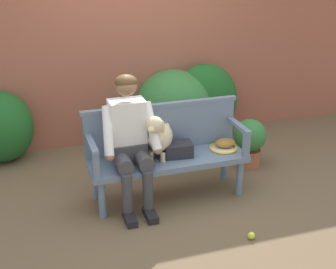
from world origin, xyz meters
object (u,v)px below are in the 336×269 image
object	(u,v)px
sports_bag	(178,149)
potted_plant	(250,140)
garden_bench	(168,163)
tennis_racket	(223,147)
person_seated	(130,137)
baseball_glove	(225,143)
tennis_ball	(251,236)
dog_on_bench	(159,136)

from	to	relation	value
sports_bag	potted_plant	distance (m)	1.10
sports_bag	garden_bench	bearing A→B (deg)	-174.64
tennis_racket	person_seated	bearing A→B (deg)	-176.60
person_seated	potted_plant	size ratio (longest dim) A/B	2.30
garden_bench	potted_plant	bearing A→B (deg)	19.33
garden_bench	baseball_glove	world-z (taller)	baseball_glove
garden_bench	sports_bag	bearing A→B (deg)	5.36
tennis_ball	garden_bench	bearing A→B (deg)	116.34
garden_bench	person_seated	world-z (taller)	person_seated
person_seated	dog_on_bench	size ratio (longest dim) A/B	2.73
tennis_racket	baseball_glove	xyz separation A→B (m)	(0.04, 0.02, 0.04)
garden_bench	baseball_glove	xyz separation A→B (m)	(0.65, 0.06, 0.10)
dog_on_bench	baseball_glove	world-z (taller)	dog_on_bench
person_seated	dog_on_bench	bearing A→B (deg)	5.38
dog_on_bench	sports_bag	distance (m)	0.26
potted_plant	dog_on_bench	bearing A→B (deg)	-162.71
potted_plant	person_seated	bearing A→B (deg)	-165.00
sports_bag	tennis_racket	bearing A→B (deg)	4.27
person_seated	tennis_ball	xyz separation A→B (m)	(0.86, -0.93, -0.68)
sports_bag	baseball_glove	bearing A→B (deg)	5.67
garden_bench	potted_plant	size ratio (longest dim) A/B	2.79
tennis_racket	baseball_glove	size ratio (longest dim) A/B	2.63
tennis_racket	garden_bench	bearing A→B (deg)	-175.54
baseball_glove	garden_bench	bearing A→B (deg)	-170.73
person_seated	tennis_ball	distance (m)	1.44
person_seated	sports_bag	size ratio (longest dim) A/B	4.68
baseball_glove	tennis_ball	world-z (taller)	baseball_glove
person_seated	potted_plant	world-z (taller)	person_seated
tennis_racket	tennis_ball	xyz separation A→B (m)	(-0.15, -0.99, -0.42)
tennis_ball	baseball_glove	bearing A→B (deg)	79.65
tennis_racket	tennis_ball	world-z (taller)	tennis_racket
baseball_glove	tennis_ball	xyz separation A→B (m)	(-0.18, -1.01, -0.45)
garden_bench	potted_plant	distance (m)	1.19
sports_bag	tennis_ball	bearing A→B (deg)	-69.33
baseball_glove	sports_bag	world-z (taller)	sports_bag
garden_bench	tennis_ball	bearing A→B (deg)	-63.66
sports_bag	tennis_ball	xyz separation A→B (m)	(0.36, -0.95, -0.48)
person_seated	dog_on_bench	world-z (taller)	person_seated
garden_bench	tennis_racket	world-z (taller)	tennis_racket
tennis_racket	potted_plant	size ratio (longest dim) A/B	1.02
baseball_glove	tennis_ball	bearing A→B (deg)	-96.70
tennis_ball	potted_plant	world-z (taller)	potted_plant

